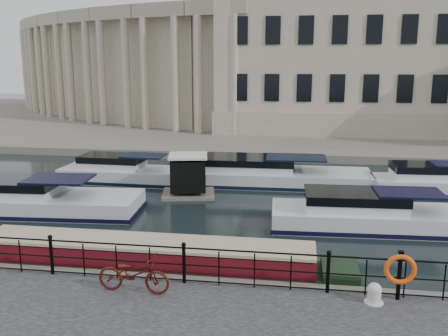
# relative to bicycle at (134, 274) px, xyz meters

# --- Properties ---
(ground_plane) EXTENTS (160.00, 160.00, 0.00)m
(ground_plane) POSITION_rel_bicycle_xyz_m (1.22, 3.02, -1.08)
(ground_plane) COLOR black
(ground_plane) RESTS_ON ground
(far_bank) EXTENTS (120.00, 42.00, 0.55)m
(far_bank) POSITION_rel_bicycle_xyz_m (1.22, 42.02, -0.81)
(far_bank) COLOR #6B665B
(far_bank) RESTS_ON ground_plane
(railing) EXTENTS (24.14, 0.14, 1.22)m
(railing) POSITION_rel_bicycle_xyz_m (1.22, 0.77, 0.12)
(railing) COLOR black
(railing) RESTS_ON near_quay
(civic_building) EXTENTS (53.55, 31.84, 16.85)m
(civic_building) POSITION_rel_bicycle_xyz_m (0.22, 37.73, 5.96)
(civic_building) COLOR #ADA38C
(civic_building) RESTS_ON far_bank
(bicycle) EXTENTS (2.05, 0.79, 1.06)m
(bicycle) POSITION_rel_bicycle_xyz_m (0.00, 0.00, 0.00)
(bicycle) COLOR #48120C
(bicycle) RESTS_ON near_quay
(mooring_bollard) EXTENTS (0.50, 0.50, 0.56)m
(mooring_bollard) POSITION_rel_bicycle_xyz_m (6.40, 0.33, -0.27)
(mooring_bollard) COLOR silver
(mooring_bollard) RESTS_ON near_quay
(life_ring_post) EXTENTS (0.83, 0.21, 1.36)m
(life_ring_post) POSITION_rel_bicycle_xyz_m (7.05, 0.58, 0.32)
(life_ring_post) COLOR black
(life_ring_post) RESTS_ON near_quay
(narrowboat) EXTENTS (13.31, 1.78, 1.49)m
(narrowboat) POSITION_rel_bicycle_xyz_m (-0.38, 2.21, -0.72)
(narrowboat) COLOR black
(narrowboat) RESTS_ON ground_plane
(harbour_hut) EXTENTS (2.98, 2.64, 2.16)m
(harbour_hut) POSITION_rel_bicycle_xyz_m (-1.15, 11.90, -0.13)
(harbour_hut) COLOR #6B665B
(harbour_hut) RESTS_ON ground_plane
(cabin_cruisers) EXTENTS (26.68, 10.15, 1.99)m
(cabin_cruisers) POSITION_rel_bicycle_xyz_m (0.94, 11.69, -0.71)
(cabin_cruisers) COLOR silver
(cabin_cruisers) RESTS_ON ground_plane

